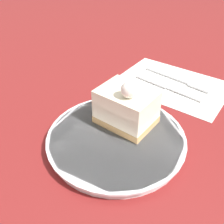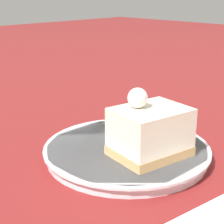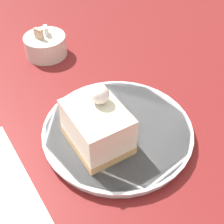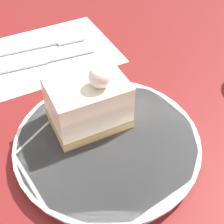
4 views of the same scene
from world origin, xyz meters
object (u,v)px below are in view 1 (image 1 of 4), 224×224
at_px(cake_slice, 127,107).
at_px(fork, 182,81).
at_px(plate, 116,138).
at_px(knife, 161,85).

bearing_deg(cake_slice, fork, 177.47).
distance_m(plate, cake_slice, 0.06).
height_order(plate, cake_slice, cake_slice).
xyz_separation_m(plate, knife, (-0.22, 0.01, -0.00)).
xyz_separation_m(fork, knife, (0.04, -0.04, 0.00)).
bearing_deg(cake_slice, plate, 10.68).
distance_m(plate, knife, 0.23).
bearing_deg(knife, plate, 11.47).
distance_m(cake_slice, fork, 0.24).
distance_m(fork, knife, 0.06).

